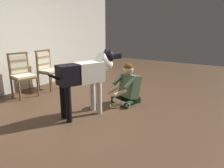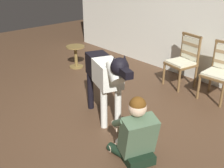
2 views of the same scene
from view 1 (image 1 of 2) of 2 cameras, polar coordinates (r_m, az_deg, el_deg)
name	(u,v)px [view 1 (image 1 of 2)]	position (r m, az deg, el deg)	size (l,w,h in m)	color
ground_plane	(99,114)	(3.89, -3.66, -8.07)	(13.19, 13.19, 0.00)	#4B3422
back_wall	(9,37)	(5.51, -26.13, 11.24)	(7.62, 0.10, 2.60)	silver
dining_chair_left_of_pair	(22,72)	(5.17, -23.25, 2.88)	(0.54, 0.54, 0.98)	brown
dining_chair_right_of_pair	(47,67)	(5.59, -17.11, 4.29)	(0.48, 0.48, 0.98)	brown
person_sitting_on_floor	(128,87)	(4.33, 4.28, -0.81)	(0.72, 0.60, 0.83)	black
large_dog	(87,74)	(3.69, -6.91, 2.63)	(1.37, 0.61, 1.15)	silver
hot_dog_on_plate	(115,105)	(4.24, 0.88, -5.66)	(0.23, 0.23, 0.06)	silver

